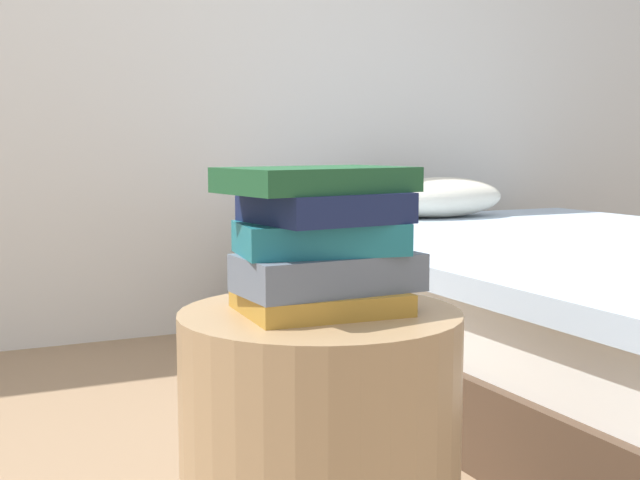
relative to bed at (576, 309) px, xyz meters
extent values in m
cube|color=#4C3828|center=(0.00, -0.01, -0.12)|extent=(1.50, 2.00, 0.22)
cube|color=white|center=(0.00, -0.01, 0.08)|extent=(1.44, 1.92, 0.18)
cube|color=silver|center=(0.00, -0.01, 0.20)|extent=(1.53, 1.96, 0.06)
ellipsoid|color=silver|center=(0.00, 0.79, 0.31)|extent=(0.56, 0.28, 0.16)
cylinder|color=tan|center=(-1.27, -0.79, 0.01)|extent=(0.46, 0.46, 0.48)
cube|color=#B7842D|center=(-1.27, -0.79, 0.27)|extent=(0.26, 0.21, 0.03)
cube|color=slate|center=(-1.26, -0.80, 0.32)|extent=(0.29, 0.16, 0.06)
cube|color=#1E727F|center=(-1.28, -0.79, 0.37)|extent=(0.28, 0.19, 0.05)
cube|color=#19234C|center=(-1.26, -0.78, 0.42)|extent=(0.24, 0.22, 0.05)
cube|color=#1E512D|center=(-1.28, -0.78, 0.46)|extent=(0.32, 0.23, 0.04)
camera|label=1|loc=(-1.83, -1.96, 0.52)|focal=46.05mm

